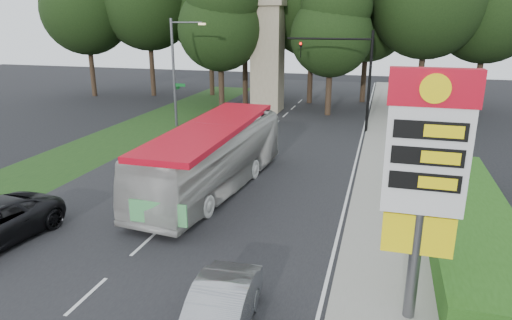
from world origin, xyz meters
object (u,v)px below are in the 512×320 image
(monument, at_px, (268,53))
(gas_station_pylon, at_px, (425,166))
(traffic_signal_mast, at_px, (351,67))
(transit_bus, at_px, (213,158))
(sedan_silver, at_px, (219,313))
(streetlight_signs, at_px, (176,68))

(monument, bearing_deg, gas_station_pylon, -68.20)
(traffic_signal_mast, xyz_separation_m, transit_bus, (-5.22, -14.05, -3.06))
(transit_bus, xyz_separation_m, sedan_silver, (3.97, -10.06, -0.91))
(monument, relative_size, sedan_silver, 2.35)
(gas_station_pylon, bearing_deg, transit_bus, 137.69)
(streetlight_signs, bearing_deg, traffic_signal_mast, 8.92)
(transit_bus, bearing_deg, traffic_signal_mast, 75.18)
(streetlight_signs, xyz_separation_m, transit_bus, (7.45, -12.06, -2.83))
(transit_bus, bearing_deg, monument, 102.56)
(monument, bearing_deg, streetlight_signs, -121.97)
(gas_station_pylon, bearing_deg, monument, 111.80)
(traffic_signal_mast, height_order, streetlight_signs, streetlight_signs)
(traffic_signal_mast, xyz_separation_m, sedan_silver, (-1.25, -24.11, -3.97))
(gas_station_pylon, distance_m, streetlight_signs, 25.74)
(gas_station_pylon, distance_m, monument, 30.17)
(transit_bus, bearing_deg, gas_station_pylon, -36.74)
(sedan_silver, bearing_deg, traffic_signal_mast, 83.09)
(monument, distance_m, sedan_silver, 31.10)
(gas_station_pylon, xyz_separation_m, transit_bus, (-8.74, 7.96, -2.84))
(transit_bus, distance_m, sedan_silver, 10.85)
(gas_station_pylon, xyz_separation_m, sedan_silver, (-4.77, -2.10, -3.74))
(traffic_signal_mast, bearing_deg, monument, 142.00)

